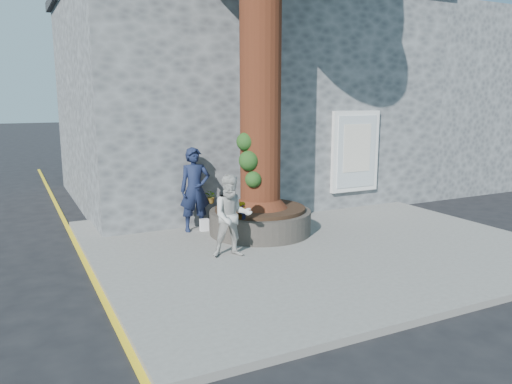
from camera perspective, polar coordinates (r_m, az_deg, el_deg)
name	(u,v)px	position (r m, az deg, el deg)	size (l,w,h in m)	color
ground	(271,270)	(9.43, 1.69, -8.85)	(120.00, 120.00, 0.00)	black
pavement	(310,242)	(10.95, 6.16, -5.74)	(9.00, 8.00, 0.12)	slate
yellow_line	(93,278)	(9.44, -18.15, -9.36)	(0.10, 30.00, 0.01)	yellow
stone_shop	(234,97)	(16.44, -2.51, 10.77)	(10.30, 8.30, 6.30)	#4E5053
neighbour_shop	(419,101)	(21.02, 18.12, 9.84)	(6.00, 8.00, 6.00)	#4E5053
planter	(260,220)	(11.36, 0.48, -3.23)	(2.30, 2.30, 0.60)	black
man	(195,190)	(11.47, -6.99, 0.26)	(0.70, 0.46, 1.93)	#141C38
woman	(232,216)	(9.58, -2.76, -2.77)	(0.78, 0.61, 1.60)	#B9B7B1
shopping_bag	(204,225)	(11.61, -5.93, -3.76)	(0.20, 0.12, 0.28)	white
plant_a	(277,194)	(11.84, 2.36, -0.26)	(0.19, 0.13, 0.35)	gray
plant_b	(242,211)	(10.14, -1.61, -2.14)	(0.19, 0.19, 0.35)	gray
plant_c	(242,212)	(10.15, -1.61, -2.29)	(0.17, 0.17, 0.30)	gray
plant_d	(211,197)	(11.67, -5.14, -0.55)	(0.29, 0.25, 0.32)	gray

